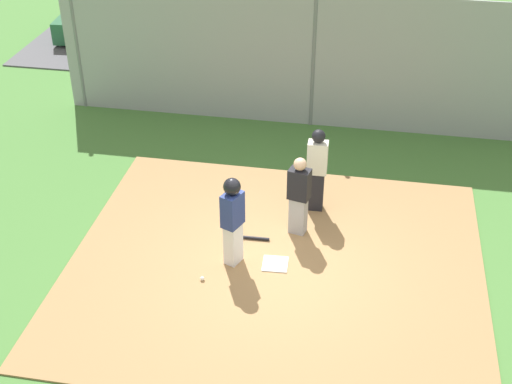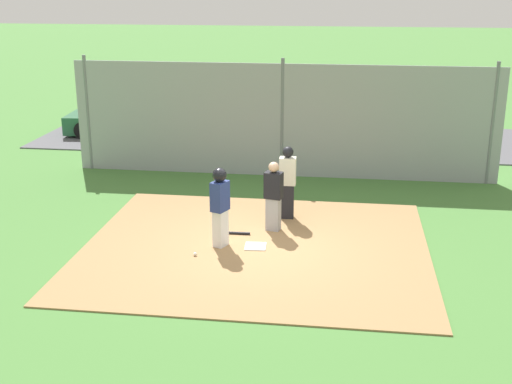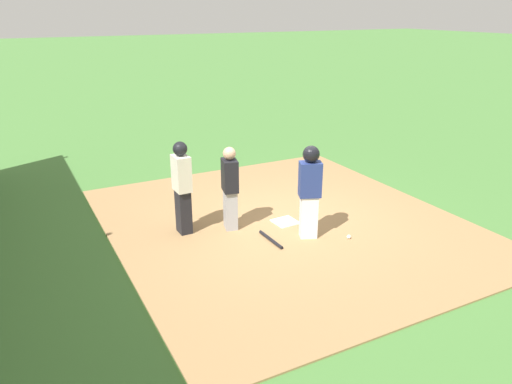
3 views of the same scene
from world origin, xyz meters
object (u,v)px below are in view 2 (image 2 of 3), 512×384
at_px(baseball, 195,254).
at_px(parked_car_red, 394,125).
at_px(catcher, 273,195).
at_px(parked_car_green, 128,118).
at_px(umpire, 288,181).
at_px(home_plate, 255,246).
at_px(baseball_bat, 233,233).
at_px(parked_car_white, 282,121).
at_px(runner, 220,202).

distance_m(baseball, parked_car_red, 11.66).
relative_size(catcher, parked_car_red, 0.36).
bearing_deg(parked_car_green, umpire, 124.50).
height_order(home_plate, baseball_bat, baseball_bat).
xyz_separation_m(parked_car_red, parked_car_green, (9.45, 0.09, 0.00)).
distance_m(parked_car_red, parked_car_white, 3.90).
height_order(baseball, parked_car_red, parked_car_red).
distance_m(runner, baseball_bat, 1.19).
bearing_deg(catcher, parked_car_green, -131.52).
xyz_separation_m(baseball_bat, baseball, (0.57, 1.30, 0.01)).
bearing_deg(home_plate, parked_car_white, -87.36).
xyz_separation_m(catcher, parked_car_green, (6.30, -8.94, -0.23)).
height_order(baseball_bat, baseball, baseball).
distance_m(umpire, baseball_bat, 1.86).
bearing_deg(baseball, parked_car_red, -113.06).
bearing_deg(runner, umpire, 79.90).
xyz_separation_m(home_plate, parked_car_red, (-3.41, -10.07, 0.57)).
xyz_separation_m(home_plate, baseball_bat, (0.59, -0.65, 0.02)).
height_order(baseball_bat, parked_car_red, parked_car_red).
height_order(runner, baseball_bat, runner).
xyz_separation_m(umpire, parked_car_white, (0.97, -8.46, -0.32)).
distance_m(umpire, baseball, 3.14).
bearing_deg(umpire, parked_car_white, -174.36).
bearing_deg(umpire, parked_car_red, 159.49).
xyz_separation_m(catcher, parked_car_white, (0.74, -9.29, -0.23)).
height_order(home_plate, umpire, umpire).
height_order(home_plate, runner, runner).
height_order(runner, baseball, runner).
height_order(umpire, parked_car_red, umpire).
bearing_deg(parked_car_white, umpire, -83.99).
distance_m(baseball, parked_car_white, 11.02).
bearing_deg(parked_car_white, baseball_bat, -91.18).
bearing_deg(baseball_bat, runner, -103.73).
relative_size(catcher, parked_car_white, 0.37).
relative_size(parked_car_white, parked_car_green, 0.98).
bearing_deg(umpire, runner, -33.53).
bearing_deg(parked_car_red, home_plate, -118.07).
bearing_deg(umpire, baseball, -34.00).
bearing_deg(catcher, runner, -29.25).
distance_m(baseball_bat, parked_car_red, 10.25).
height_order(home_plate, parked_car_green, parked_car_green).
distance_m(runner, parked_car_green, 11.35).
distance_m(catcher, baseball, 2.34).
xyz_separation_m(runner, parked_car_white, (-0.26, -10.38, -0.40)).
bearing_deg(parked_car_red, parked_car_white, 166.70).
xyz_separation_m(baseball_bat, parked_car_white, (-0.11, -9.69, 0.55)).
relative_size(catcher, parked_car_green, 0.37).
distance_m(catcher, runner, 1.48).
relative_size(baseball_bat, parked_car_white, 0.18).
xyz_separation_m(parked_car_white, parked_car_green, (5.57, 0.35, 0.00)).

